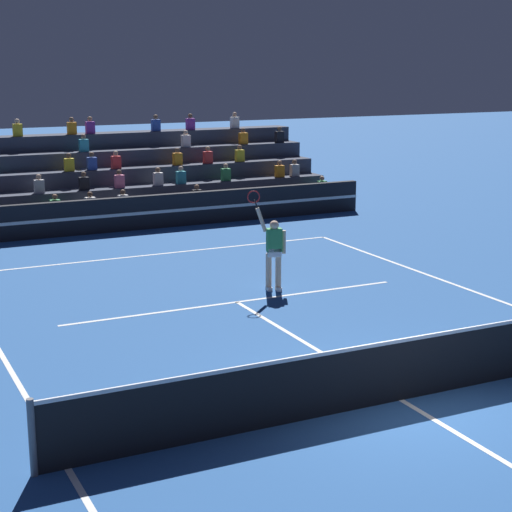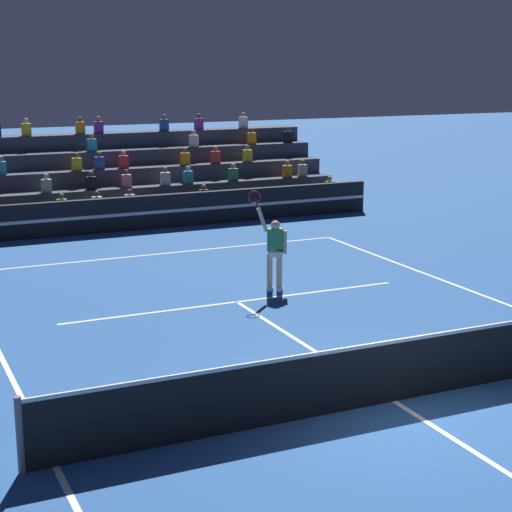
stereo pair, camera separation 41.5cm
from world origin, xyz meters
name	(u,v)px [view 1 (the left image)]	position (x,y,z in m)	size (l,w,h in m)	color
ground_plane	(401,400)	(0.00, 0.00, 0.00)	(120.00, 120.00, 0.00)	#285699
court_lines	(401,400)	(0.00, 0.00, 0.00)	(11.10, 23.90, 0.01)	white
tennis_net	(402,369)	(0.00, 0.00, 0.54)	(12.00, 0.10, 1.10)	slate
sponsor_banner_wall	(117,214)	(0.00, 15.64, 0.55)	(18.00, 0.26, 1.10)	black
bleacher_stand	(86,185)	(-0.01, 19.44, 1.02)	(17.41, 4.75, 3.38)	#383D4C
tennis_player	(273,250)	(1.22, 6.99, 0.99)	(0.96, 0.41, 2.49)	beige
tennis_ball	(372,373)	(0.21, 1.16, 0.03)	(0.07, 0.07, 0.07)	#C6DB33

